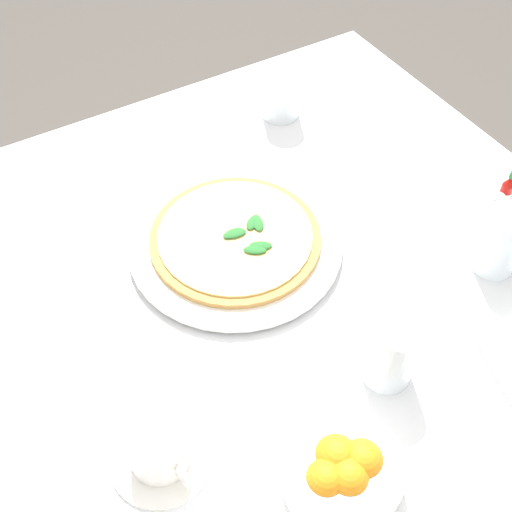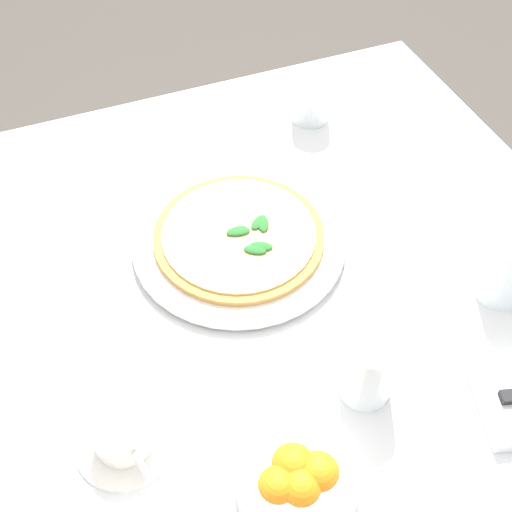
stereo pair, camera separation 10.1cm
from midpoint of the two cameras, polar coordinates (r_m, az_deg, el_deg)
ground_plane at (r=1.64m, az=-0.62°, el=-18.34°), size 8.00×8.00×0.00m
dining_table at (r=1.11m, az=-0.88°, el=-6.66°), size 1.08×1.08×0.73m
pizza_plate at (r=1.05m, az=-4.62°, el=1.01°), size 0.35×0.35×0.02m
pizza at (r=1.03m, az=-4.64°, el=1.52°), size 0.28×0.28×0.02m
coffee_cup_near_right at (r=0.85m, az=-12.10°, el=-16.84°), size 0.13×0.13×0.06m
water_glass_far_right at (r=1.04m, az=18.24°, el=0.80°), size 0.07×0.07×0.11m
water_glass_left_edge at (r=0.88m, az=8.62°, el=-8.87°), size 0.07×0.07×0.11m
water_glass_far_left at (r=1.28m, az=-0.12°, el=13.97°), size 0.07×0.07×0.10m
citrus_bowl at (r=0.82m, az=4.01°, el=-18.70°), size 0.15×0.15×0.06m
hot_sauce_bottle at (r=1.15m, az=18.88°, el=5.11°), size 0.02×0.02×0.08m
salt_shaker at (r=1.18m, az=19.41°, el=5.55°), size 0.03×0.03×0.06m
pepper_shaker at (r=1.13m, az=18.09°, el=4.00°), size 0.03×0.03×0.06m
menu_card at (r=0.84m, az=17.85°, el=-20.05°), size 0.07×0.06×0.06m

